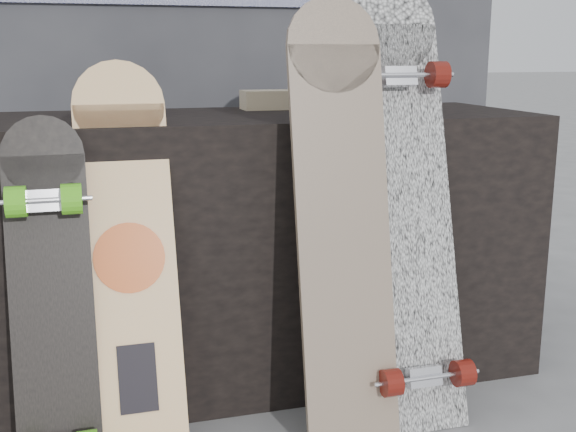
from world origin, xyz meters
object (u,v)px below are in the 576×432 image
object	(u,v)px
longboard_celtic	(342,209)
longboard_cascadia	(403,191)
longboard_geisha	(129,252)
vendor_table	(265,245)
skateboard_dark	(51,300)

from	to	relation	value
longboard_celtic	longboard_cascadia	size ratio (longest dim) A/B	0.94
longboard_geisha	longboard_cascadia	bearing A→B (deg)	0.59
vendor_table	longboard_geisha	size ratio (longest dim) A/B	1.66
vendor_table	longboard_celtic	distance (m)	0.47
longboard_cascadia	longboard_celtic	bearing A→B (deg)	-161.63
vendor_table	skateboard_dark	size ratio (longest dim) A/B	1.91
longboard_celtic	skateboard_dark	world-z (taller)	longboard_celtic
longboard_celtic	longboard_cascadia	world-z (taller)	longboard_cascadia
vendor_table	longboard_celtic	xyz separation A→B (m)	(0.09, -0.42, 0.19)
vendor_table	skateboard_dark	world-z (taller)	skateboard_dark
longboard_geisha	skateboard_dark	bearing A→B (deg)	-159.38
vendor_table	skateboard_dark	bearing A→B (deg)	-145.00
longboard_geisha	skateboard_dark	xyz separation A→B (m)	(-0.18, -0.07, -0.08)
longboard_geisha	longboard_celtic	world-z (taller)	longboard_celtic
longboard_celtic	skateboard_dark	bearing A→B (deg)	-179.15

